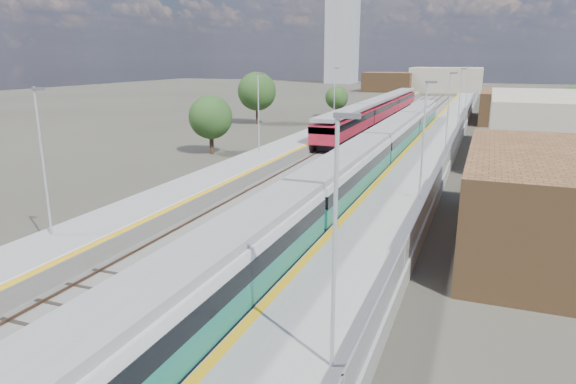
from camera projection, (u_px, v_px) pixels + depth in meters
The scene contains 12 objects.
ground at pixel (393, 143), 61.06m from camera, with size 320.00×320.00×0.00m, color #47443A.
ballast_bed at pixel (378, 139), 64.09m from camera, with size 10.50×155.00×0.06m, color #565451.
tracks at pixel (385, 136), 65.37m from camera, with size 8.96×160.00×0.17m.
platform_right at pixel (441, 138), 61.32m from camera, with size 4.70×155.00×8.52m.
platform_left at pixel (326, 132), 66.33m from camera, with size 4.30×155.00×8.52m.
buildings at pixel (386, 54), 144.57m from camera, with size 72.00×185.50×40.00m.
green_train at pixel (375, 151), 44.13m from camera, with size 2.72×75.91×3.00m.
red_train at pixel (379, 109), 79.09m from camera, with size 2.89×58.69×3.65m.
tree_a at pixel (211, 117), 53.18m from camera, with size 4.52×4.52×6.13m.
tree_b at pixel (257, 91), 77.12m from camera, with size 5.77×5.77×7.83m.
tree_c at pixel (337, 98), 86.51m from camera, with size 3.84×3.84×5.21m.
tree_d at pixel (573, 103), 68.93m from camera, with size 4.57×4.57×6.20m.
Camera 1 is at (10.23, -10.95, 9.88)m, focal length 32.00 mm.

